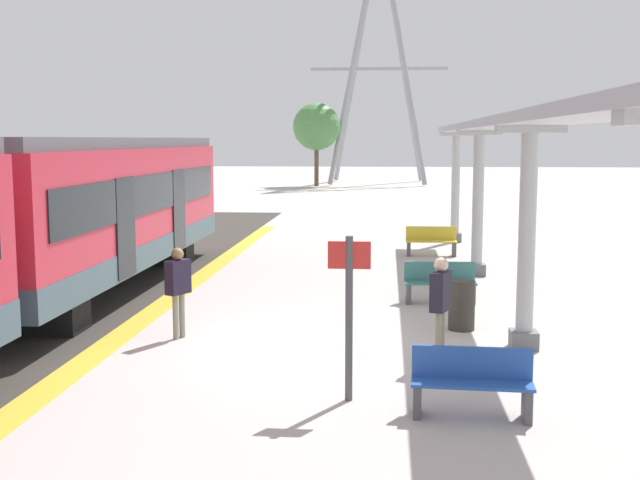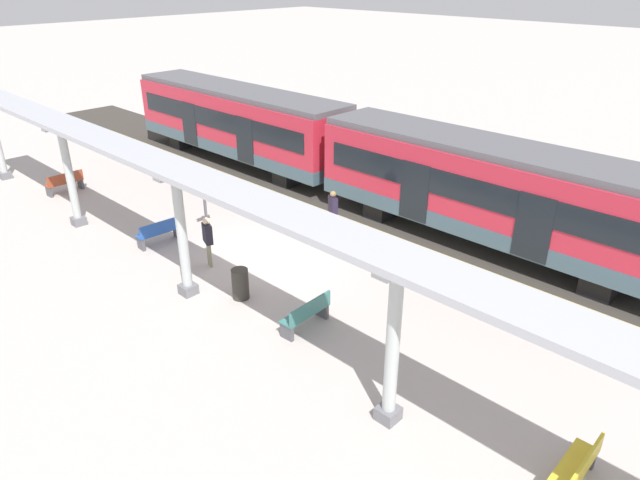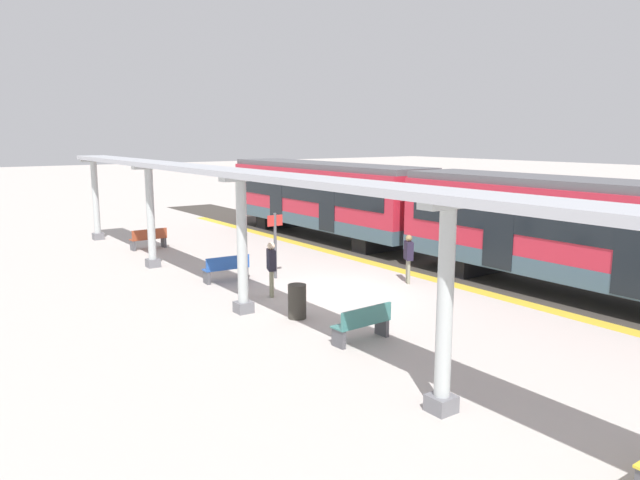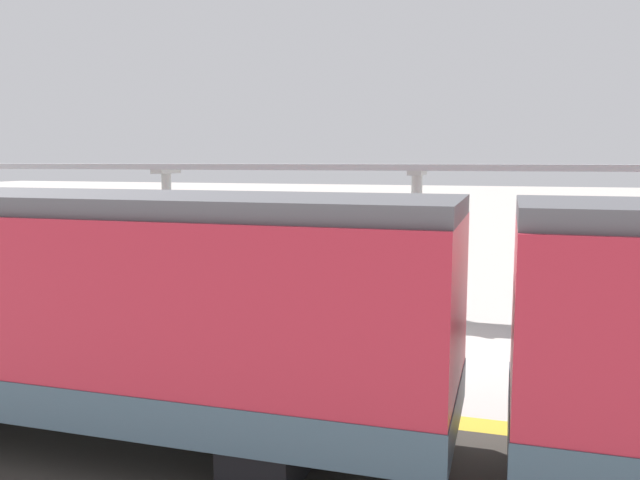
% 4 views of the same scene
% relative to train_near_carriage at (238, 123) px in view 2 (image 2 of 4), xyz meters
% --- Properties ---
extents(ground_plane, '(176.00, 176.00, 0.00)m').
position_rel_train_near_carriage_xyz_m(ground_plane, '(5.43, 8.56, -1.83)').
color(ground_plane, '#B3ABA4').
extents(tactile_edge_strip, '(0.52, 36.61, 0.01)m').
position_rel_train_near_carriage_xyz_m(tactile_edge_strip, '(1.86, 8.56, -1.83)').
color(tactile_edge_strip, gold).
rests_on(tactile_edge_strip, ground).
extents(trackbed, '(3.20, 48.61, 0.01)m').
position_rel_train_near_carriage_xyz_m(trackbed, '(-0.01, 8.56, -1.83)').
color(trackbed, '#38332D').
rests_on(trackbed, ground).
extents(train_near_carriage, '(2.65, 12.50, 3.48)m').
position_rel_train_near_carriage_xyz_m(train_near_carriage, '(0.00, 0.00, 0.00)').
color(train_near_carriage, '#B62335').
rests_on(train_near_carriage, ground).
extents(train_far_carriage, '(2.65, 12.50, 3.48)m').
position_rel_train_near_carriage_xyz_m(train_far_carriage, '(0.00, 13.08, 0.00)').
color(train_far_carriage, '#B62335').
rests_on(train_far_carriage, ground).
extents(canopy_pillar_second, '(1.10, 0.44, 3.67)m').
position_rel_train_near_carriage_xyz_m(canopy_pillar_second, '(8.81, 1.66, 0.03)').
color(canopy_pillar_second, slate).
rests_on(canopy_pillar_second, ground).
extents(canopy_pillar_third, '(1.10, 0.44, 3.67)m').
position_rel_train_near_carriage_xyz_m(canopy_pillar_third, '(8.81, 8.61, 0.03)').
color(canopy_pillar_third, slate).
rests_on(canopy_pillar_third, ground).
extents(canopy_pillar_fourth, '(1.10, 0.44, 3.67)m').
position_rel_train_near_carriage_xyz_m(canopy_pillar_fourth, '(8.81, 15.83, 0.03)').
color(canopy_pillar_fourth, slate).
rests_on(canopy_pillar_fourth, ground).
extents(canopy_beam, '(1.20, 28.92, 0.16)m').
position_rel_train_near_carriage_xyz_m(canopy_beam, '(8.81, 8.55, 1.92)').
color(canopy_beam, '#A8AAB2').
rests_on(canopy_beam, canopy_pillar_nearest).
extents(bench_near_end, '(1.52, 0.51, 0.86)m').
position_rel_train_near_carriage_xyz_m(bench_near_end, '(7.66, 12.29, -1.39)').
color(bench_near_end, '#36716C').
rests_on(bench_near_end, ground).
extents(bench_mid_platform, '(1.51, 0.48, 0.86)m').
position_rel_train_near_carriage_xyz_m(bench_mid_platform, '(7.70, -1.85, -1.39)').
color(bench_mid_platform, '#963F25').
rests_on(bench_mid_platform, ground).
extents(bench_far_end, '(1.51, 0.47, 0.86)m').
position_rel_train_near_carriage_xyz_m(bench_far_end, '(7.85, 19.29, -1.39)').
color(bench_far_end, gold).
rests_on(bench_far_end, ground).
extents(bench_extra_slot, '(1.52, 0.52, 0.86)m').
position_rel_train_near_carriage_xyz_m(bench_extra_slot, '(7.61, 5.21, -1.39)').
color(bench_extra_slot, '#244FA4').
rests_on(bench_extra_slot, ground).
extents(trash_bin, '(0.48, 0.48, 0.90)m').
position_rel_train_near_carriage_xyz_m(trash_bin, '(7.90, 9.87, -1.38)').
color(trash_bin, '#312E28').
rests_on(trash_bin, ground).
extents(platform_info_sign, '(0.56, 0.10, 2.20)m').
position_rel_train_near_carriage_xyz_m(platform_info_sign, '(6.04, 5.71, -0.50)').
color(platform_info_sign, '#4C4C51').
rests_on(platform_info_sign, ground).
extents(passenger_waiting_near_edge, '(0.40, 0.50, 1.59)m').
position_rel_train_near_carriage_xyz_m(passenger_waiting_near_edge, '(2.94, 8.81, -0.83)').
color(passenger_waiting_near_edge, gray).
rests_on(passenger_waiting_near_edge, ground).
extents(passenger_by_the_benches, '(0.37, 0.52, 1.65)m').
position_rel_train_near_carriage_xyz_m(passenger_by_the_benches, '(7.37, 7.68, -0.80)').
color(passenger_by_the_benches, gray).
rests_on(passenger_by_the_benches, ground).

